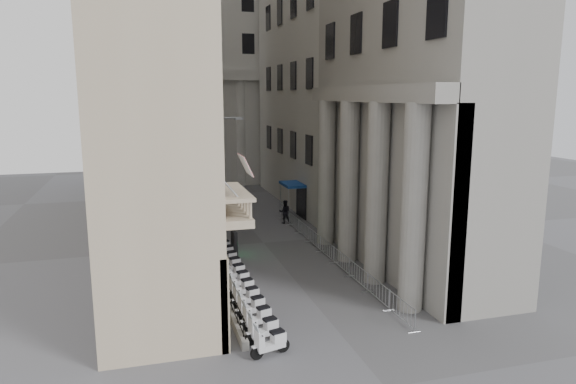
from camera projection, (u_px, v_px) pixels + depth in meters
name	position (u px, v px, depth m)	size (l,w,h in m)	color
far_building	(207.00, 56.00, 60.94)	(22.00, 10.00, 30.00)	beige
iron_fence	(205.00, 253.00, 34.20)	(0.30, 28.00, 1.40)	black
blue_awning	(292.00, 218.00, 44.03)	(1.60, 3.00, 3.00)	navy
flag	(248.00, 340.00, 21.99)	(1.00, 1.40, 8.20)	#9E0C11
scooter_0	(271.00, 356.00, 20.64)	(0.56, 1.40, 1.50)	silver
scooter_1	(264.00, 342.00, 21.81)	(0.56, 1.40, 1.50)	silver
scooter_2	(257.00, 329.00, 22.97)	(0.56, 1.40, 1.50)	silver
scooter_3	(252.00, 318.00, 24.14)	(0.56, 1.40, 1.50)	silver
scooter_4	(247.00, 308.00, 25.31)	(0.56, 1.40, 1.50)	silver
scooter_5	(242.00, 298.00, 26.48)	(0.56, 1.40, 1.50)	silver
scooter_6	(237.00, 290.00, 27.65)	(0.56, 1.40, 1.50)	silver
scooter_7	(234.00, 282.00, 28.82)	(0.56, 1.40, 1.50)	silver
scooter_8	(230.00, 275.00, 29.98)	(0.56, 1.40, 1.50)	silver
scooter_9	(226.00, 268.00, 31.15)	(0.56, 1.40, 1.50)	silver
scooter_10	(223.00, 262.00, 32.32)	(0.56, 1.40, 1.50)	silver
scooter_11	(220.00, 256.00, 33.49)	(0.56, 1.40, 1.50)	silver
barrier_0	(401.00, 322.00, 23.75)	(0.60, 2.40, 1.10)	#AAACB2
barrier_1	(378.00, 301.00, 26.11)	(0.60, 2.40, 1.10)	#AAACB2
barrier_2	(358.00, 284.00, 28.47)	(0.60, 2.40, 1.10)	#AAACB2
barrier_3	(341.00, 270.00, 30.84)	(0.60, 2.40, 1.10)	#AAACB2
barrier_4	(327.00, 257.00, 33.20)	(0.60, 2.40, 1.10)	#AAACB2
barrier_5	(314.00, 247.00, 35.56)	(0.60, 2.40, 1.10)	#AAACB2
barrier_6	(303.00, 237.00, 37.92)	(0.60, 2.40, 1.10)	#AAACB2
barrier_7	(294.00, 229.00, 40.29)	(0.60, 2.40, 1.10)	#AAACB2
barrier_8	(285.00, 222.00, 42.65)	(0.60, 2.40, 1.10)	#AAACB2
security_tent	(212.00, 187.00, 44.42)	(3.75, 3.75, 3.05)	silver
street_lamp	(209.00, 172.00, 33.81)	(2.89, 0.62, 8.92)	#95989D
info_kiosk	(234.00, 243.00, 33.38)	(0.33, 0.80, 1.64)	black
pedestrian_a	(236.00, 214.00, 41.97)	(0.57, 0.38, 1.58)	black
pedestrian_b	(285.00, 212.00, 41.92)	(0.93, 0.73, 1.92)	black
pedestrian_c	(213.00, 191.00, 51.87)	(0.77, 0.50, 1.58)	black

